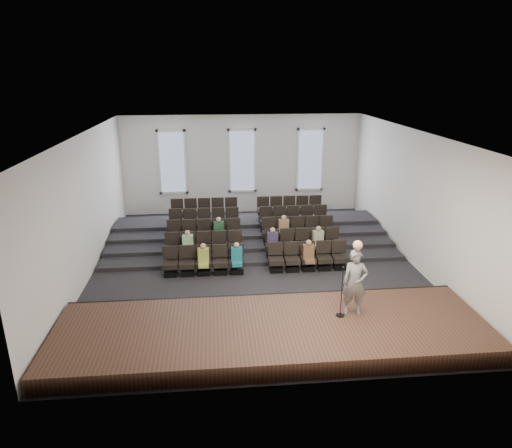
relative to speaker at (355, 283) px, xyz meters
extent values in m
plane|color=black|center=(-2.36, 4.70, -1.45)|extent=(14.00, 14.00, 0.00)
cube|color=white|center=(-2.36, 4.70, 3.56)|extent=(12.00, 14.00, 0.02)
cube|color=silver|center=(-2.36, 11.72, 1.05)|extent=(12.00, 0.04, 5.00)
cube|color=silver|center=(-2.36, -2.32, 1.05)|extent=(12.00, 0.04, 5.00)
cube|color=silver|center=(-8.38, 4.70, 1.05)|extent=(0.04, 14.00, 5.00)
cube|color=silver|center=(3.66, 4.70, 1.05)|extent=(0.04, 14.00, 5.00)
cube|color=#472D1E|center=(-2.36, -0.40, -1.20)|extent=(11.80, 3.60, 0.50)
cube|color=black|center=(-2.36, 1.37, -1.20)|extent=(11.80, 0.06, 0.52)
cube|color=black|center=(-2.36, 7.03, -1.38)|extent=(11.80, 4.80, 0.15)
cube|color=black|center=(-2.36, 7.55, -1.30)|extent=(11.80, 3.75, 0.30)
cube|color=black|center=(-2.36, 8.08, -1.23)|extent=(11.80, 2.70, 0.45)
cube|color=black|center=(-2.36, 8.60, -1.15)|extent=(11.80, 1.65, 0.60)
cube|color=black|center=(-5.48, 4.10, -1.35)|extent=(0.47, 0.43, 0.20)
cube|color=black|center=(-5.48, 4.10, -1.04)|extent=(0.55, 0.50, 0.19)
cube|color=black|center=(-5.48, 4.31, -0.63)|extent=(0.55, 0.08, 0.50)
cube|color=black|center=(-4.88, 4.10, -1.35)|extent=(0.47, 0.43, 0.20)
cube|color=black|center=(-4.88, 4.10, -1.04)|extent=(0.55, 0.50, 0.19)
cube|color=black|center=(-4.88, 4.31, -0.63)|extent=(0.55, 0.08, 0.50)
cube|color=black|center=(-4.28, 4.10, -1.35)|extent=(0.47, 0.43, 0.20)
cube|color=black|center=(-4.28, 4.10, -1.04)|extent=(0.55, 0.50, 0.19)
cube|color=black|center=(-4.28, 4.31, -0.63)|extent=(0.55, 0.08, 0.50)
cube|color=black|center=(-3.68, 4.10, -1.35)|extent=(0.47, 0.43, 0.20)
cube|color=black|center=(-3.68, 4.10, -1.04)|extent=(0.55, 0.50, 0.19)
cube|color=black|center=(-3.68, 4.31, -0.63)|extent=(0.55, 0.08, 0.50)
cube|color=black|center=(-3.08, 4.10, -1.35)|extent=(0.47, 0.43, 0.20)
cube|color=black|center=(-3.08, 4.10, -1.04)|extent=(0.55, 0.50, 0.19)
cube|color=black|center=(-3.08, 4.31, -0.63)|extent=(0.55, 0.08, 0.50)
cube|color=black|center=(-1.63, 4.10, -1.35)|extent=(0.47, 0.43, 0.20)
cube|color=black|center=(-1.63, 4.10, -1.04)|extent=(0.55, 0.50, 0.19)
cube|color=black|center=(-1.63, 4.31, -0.63)|extent=(0.55, 0.08, 0.50)
cube|color=black|center=(-1.03, 4.10, -1.35)|extent=(0.47, 0.43, 0.20)
cube|color=black|center=(-1.03, 4.10, -1.04)|extent=(0.55, 0.50, 0.19)
cube|color=black|center=(-1.03, 4.31, -0.63)|extent=(0.55, 0.08, 0.50)
cube|color=black|center=(-0.43, 4.10, -1.35)|extent=(0.47, 0.43, 0.20)
cube|color=black|center=(-0.43, 4.10, -1.04)|extent=(0.55, 0.50, 0.19)
cube|color=black|center=(-0.43, 4.31, -0.63)|extent=(0.55, 0.08, 0.50)
cube|color=black|center=(0.17, 4.10, -1.35)|extent=(0.47, 0.43, 0.20)
cube|color=black|center=(0.17, 4.10, -1.04)|extent=(0.55, 0.50, 0.19)
cube|color=black|center=(0.17, 4.31, -0.63)|extent=(0.55, 0.08, 0.50)
cube|color=black|center=(0.77, 4.10, -1.35)|extent=(0.47, 0.43, 0.20)
cube|color=black|center=(0.77, 4.10, -1.04)|extent=(0.55, 0.50, 0.19)
cube|color=black|center=(0.77, 4.31, -0.63)|extent=(0.55, 0.08, 0.50)
cube|color=black|center=(-5.48, 5.15, -1.20)|extent=(0.47, 0.43, 0.20)
cube|color=black|center=(-5.48, 5.15, -0.89)|extent=(0.55, 0.50, 0.19)
cube|color=black|center=(-5.48, 5.36, -0.48)|extent=(0.55, 0.08, 0.50)
cube|color=black|center=(-4.88, 5.15, -1.20)|extent=(0.47, 0.43, 0.20)
cube|color=black|center=(-4.88, 5.15, -0.89)|extent=(0.55, 0.50, 0.19)
cube|color=black|center=(-4.88, 5.36, -0.48)|extent=(0.55, 0.08, 0.50)
cube|color=black|center=(-4.28, 5.15, -1.20)|extent=(0.47, 0.43, 0.20)
cube|color=black|center=(-4.28, 5.15, -0.89)|extent=(0.55, 0.50, 0.19)
cube|color=black|center=(-4.28, 5.36, -0.48)|extent=(0.55, 0.08, 0.50)
cube|color=black|center=(-3.68, 5.15, -1.20)|extent=(0.47, 0.43, 0.20)
cube|color=black|center=(-3.68, 5.15, -0.89)|extent=(0.55, 0.50, 0.19)
cube|color=black|center=(-3.68, 5.36, -0.48)|extent=(0.55, 0.08, 0.50)
cube|color=black|center=(-3.08, 5.15, -1.20)|extent=(0.47, 0.43, 0.20)
cube|color=black|center=(-3.08, 5.15, -0.89)|extent=(0.55, 0.50, 0.19)
cube|color=black|center=(-3.08, 5.36, -0.48)|extent=(0.55, 0.08, 0.50)
cube|color=black|center=(-1.63, 5.15, -1.20)|extent=(0.47, 0.43, 0.20)
cube|color=black|center=(-1.63, 5.15, -0.89)|extent=(0.55, 0.50, 0.19)
cube|color=black|center=(-1.63, 5.36, -0.48)|extent=(0.55, 0.08, 0.50)
cube|color=black|center=(-1.03, 5.15, -1.20)|extent=(0.47, 0.43, 0.20)
cube|color=black|center=(-1.03, 5.15, -0.89)|extent=(0.55, 0.50, 0.19)
cube|color=black|center=(-1.03, 5.36, -0.48)|extent=(0.55, 0.08, 0.50)
cube|color=black|center=(-0.43, 5.15, -1.20)|extent=(0.47, 0.43, 0.20)
cube|color=black|center=(-0.43, 5.15, -0.89)|extent=(0.55, 0.50, 0.19)
cube|color=black|center=(-0.43, 5.36, -0.48)|extent=(0.55, 0.08, 0.50)
cube|color=black|center=(0.17, 5.15, -1.20)|extent=(0.47, 0.43, 0.20)
cube|color=black|center=(0.17, 5.15, -0.89)|extent=(0.55, 0.50, 0.19)
cube|color=black|center=(0.17, 5.36, -0.48)|extent=(0.55, 0.08, 0.50)
cube|color=black|center=(0.77, 5.15, -1.20)|extent=(0.47, 0.43, 0.20)
cube|color=black|center=(0.77, 5.15, -0.89)|extent=(0.55, 0.50, 0.19)
cube|color=black|center=(0.77, 5.36, -0.48)|extent=(0.55, 0.08, 0.50)
cube|color=black|center=(-5.48, 6.20, -1.05)|extent=(0.47, 0.42, 0.20)
cube|color=black|center=(-5.48, 6.20, -0.74)|extent=(0.55, 0.50, 0.19)
cube|color=black|center=(-5.48, 6.41, -0.33)|extent=(0.55, 0.08, 0.50)
cube|color=black|center=(-4.88, 6.20, -1.05)|extent=(0.47, 0.42, 0.20)
cube|color=black|center=(-4.88, 6.20, -0.74)|extent=(0.55, 0.50, 0.19)
cube|color=black|center=(-4.88, 6.41, -0.33)|extent=(0.55, 0.08, 0.50)
cube|color=black|center=(-4.28, 6.20, -1.05)|extent=(0.47, 0.42, 0.20)
cube|color=black|center=(-4.28, 6.20, -0.74)|extent=(0.55, 0.50, 0.19)
cube|color=black|center=(-4.28, 6.41, -0.33)|extent=(0.55, 0.08, 0.50)
cube|color=black|center=(-3.68, 6.20, -1.05)|extent=(0.47, 0.42, 0.20)
cube|color=black|center=(-3.68, 6.20, -0.74)|extent=(0.55, 0.50, 0.19)
cube|color=black|center=(-3.68, 6.41, -0.33)|extent=(0.55, 0.08, 0.50)
cube|color=black|center=(-3.08, 6.20, -1.05)|extent=(0.47, 0.42, 0.20)
cube|color=black|center=(-3.08, 6.20, -0.74)|extent=(0.55, 0.50, 0.19)
cube|color=black|center=(-3.08, 6.41, -0.33)|extent=(0.55, 0.08, 0.50)
cube|color=black|center=(-1.63, 6.20, -1.05)|extent=(0.47, 0.42, 0.20)
cube|color=black|center=(-1.63, 6.20, -0.74)|extent=(0.55, 0.50, 0.19)
cube|color=black|center=(-1.63, 6.41, -0.33)|extent=(0.55, 0.08, 0.50)
cube|color=black|center=(-1.03, 6.20, -1.05)|extent=(0.47, 0.42, 0.20)
cube|color=black|center=(-1.03, 6.20, -0.74)|extent=(0.55, 0.50, 0.19)
cube|color=black|center=(-1.03, 6.41, -0.33)|extent=(0.55, 0.08, 0.50)
cube|color=black|center=(-0.43, 6.20, -1.05)|extent=(0.47, 0.42, 0.20)
cube|color=black|center=(-0.43, 6.20, -0.74)|extent=(0.55, 0.50, 0.19)
cube|color=black|center=(-0.43, 6.41, -0.33)|extent=(0.55, 0.08, 0.50)
cube|color=black|center=(0.17, 6.20, -1.05)|extent=(0.47, 0.42, 0.20)
cube|color=black|center=(0.17, 6.20, -0.74)|extent=(0.55, 0.50, 0.19)
cube|color=black|center=(0.17, 6.41, -0.33)|extent=(0.55, 0.08, 0.50)
cube|color=black|center=(0.77, 6.20, -1.05)|extent=(0.47, 0.42, 0.20)
cube|color=black|center=(0.77, 6.20, -0.74)|extent=(0.55, 0.50, 0.19)
cube|color=black|center=(0.77, 6.41, -0.33)|extent=(0.55, 0.08, 0.50)
cube|color=black|center=(-5.48, 7.25, -0.90)|extent=(0.47, 0.42, 0.20)
cube|color=black|center=(-5.48, 7.25, -0.59)|extent=(0.55, 0.50, 0.19)
cube|color=black|center=(-5.48, 7.46, -0.18)|extent=(0.55, 0.08, 0.50)
cube|color=black|center=(-4.88, 7.25, -0.90)|extent=(0.47, 0.42, 0.20)
cube|color=black|center=(-4.88, 7.25, -0.59)|extent=(0.55, 0.50, 0.19)
cube|color=black|center=(-4.88, 7.46, -0.18)|extent=(0.55, 0.08, 0.50)
cube|color=black|center=(-4.28, 7.25, -0.90)|extent=(0.47, 0.42, 0.20)
cube|color=black|center=(-4.28, 7.25, -0.59)|extent=(0.55, 0.50, 0.19)
cube|color=black|center=(-4.28, 7.46, -0.18)|extent=(0.55, 0.08, 0.50)
cube|color=black|center=(-3.68, 7.25, -0.90)|extent=(0.47, 0.42, 0.20)
cube|color=black|center=(-3.68, 7.25, -0.59)|extent=(0.55, 0.50, 0.19)
cube|color=black|center=(-3.68, 7.46, -0.18)|extent=(0.55, 0.08, 0.50)
cube|color=black|center=(-3.08, 7.25, -0.90)|extent=(0.47, 0.42, 0.20)
cube|color=black|center=(-3.08, 7.25, -0.59)|extent=(0.55, 0.50, 0.19)
cube|color=black|center=(-3.08, 7.46, -0.18)|extent=(0.55, 0.08, 0.50)
cube|color=black|center=(-1.63, 7.25, -0.90)|extent=(0.47, 0.42, 0.20)
cube|color=black|center=(-1.63, 7.25, -0.59)|extent=(0.55, 0.50, 0.19)
cube|color=black|center=(-1.63, 7.46, -0.18)|extent=(0.55, 0.08, 0.50)
cube|color=black|center=(-1.03, 7.25, -0.90)|extent=(0.47, 0.42, 0.20)
cube|color=black|center=(-1.03, 7.25, -0.59)|extent=(0.55, 0.50, 0.19)
cube|color=black|center=(-1.03, 7.46, -0.18)|extent=(0.55, 0.08, 0.50)
cube|color=black|center=(-0.43, 7.25, -0.90)|extent=(0.47, 0.42, 0.20)
cube|color=black|center=(-0.43, 7.25, -0.59)|extent=(0.55, 0.50, 0.19)
cube|color=black|center=(-0.43, 7.46, -0.18)|extent=(0.55, 0.08, 0.50)
cube|color=black|center=(0.17, 7.25, -0.90)|extent=(0.47, 0.42, 0.20)
cube|color=black|center=(0.17, 7.25, -0.59)|extent=(0.55, 0.50, 0.19)
cube|color=black|center=(0.17, 7.46, -0.18)|extent=(0.55, 0.08, 0.50)
cube|color=black|center=(0.77, 7.25, -0.90)|extent=(0.47, 0.42, 0.20)
cube|color=black|center=(0.77, 7.25, -0.59)|extent=(0.55, 0.50, 0.19)
cube|color=black|center=(0.77, 7.46, -0.18)|extent=(0.55, 0.08, 0.50)
cube|color=black|center=(-5.48, 8.30, -0.75)|extent=(0.47, 0.42, 0.20)
cube|color=black|center=(-5.48, 8.30, -0.44)|extent=(0.55, 0.50, 0.19)
cube|color=black|center=(-5.48, 8.51, -0.03)|extent=(0.55, 0.08, 0.50)
cube|color=black|center=(-4.88, 8.30, -0.75)|extent=(0.47, 0.42, 0.20)
cube|color=black|center=(-4.88, 8.30, -0.44)|extent=(0.55, 0.50, 0.19)
cube|color=black|center=(-4.88, 8.51, -0.03)|extent=(0.55, 0.08, 0.50)
cube|color=black|center=(-4.28, 8.30, -0.75)|extent=(0.47, 0.42, 0.20)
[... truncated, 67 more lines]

